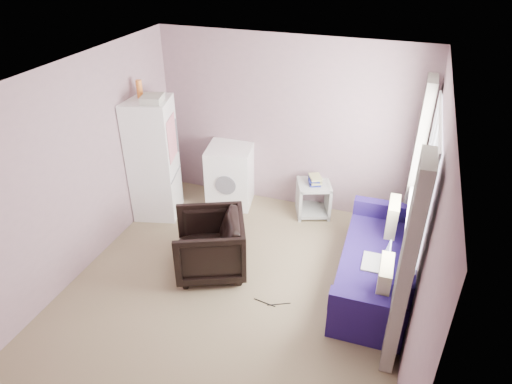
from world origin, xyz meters
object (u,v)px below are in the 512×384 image
armchair (209,242)px  side_table (313,196)px  sofa (386,267)px  washing_machine (230,174)px  fridge (153,159)px

armchair → side_table: (0.89, 1.65, -0.12)m
side_table → sofa: sofa is taller
washing_machine → side_table: bearing=-6.6°
armchair → fridge: fridge is taller
armchair → sofa: 2.07m
fridge → sofa: size_ratio=1.00×
washing_machine → sofa: bearing=-36.8°
sofa → washing_machine: bearing=152.0°
fridge → washing_machine: 1.17m
sofa → armchair: bearing=-171.1°
armchair → side_table: 1.88m
fridge → sofa: (3.30, -0.59, -0.56)m
washing_machine → side_table: 1.28m
fridge → washing_machine: (0.89, 0.63, -0.41)m
washing_machine → side_table: (1.26, 0.07, -0.18)m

